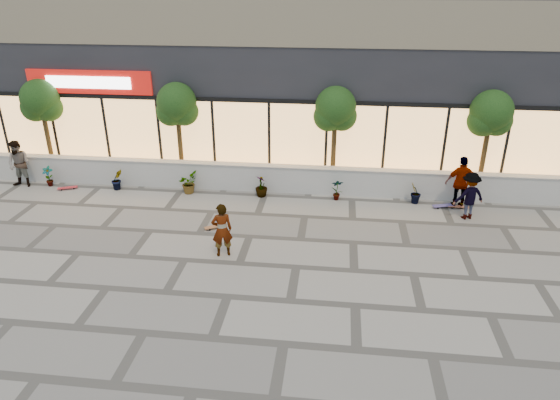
# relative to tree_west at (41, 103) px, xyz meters

# --- Properties ---
(ground) EXTENTS (80.00, 80.00, 0.00)m
(ground) POSITION_rel_tree_west_xyz_m (9.00, -7.70, -2.99)
(ground) COLOR #A0998A
(ground) RESTS_ON ground
(planter_wall) EXTENTS (22.00, 0.42, 1.04)m
(planter_wall) POSITION_rel_tree_west_xyz_m (9.00, -0.70, -2.46)
(planter_wall) COLOR #B9B8B0
(planter_wall) RESTS_ON ground
(retail_building) EXTENTS (24.00, 9.17, 8.50)m
(retail_building) POSITION_rel_tree_west_xyz_m (9.00, 4.79, 1.26)
(retail_building) COLOR #232328
(retail_building) RESTS_ON ground
(shrub_a) EXTENTS (0.43, 0.29, 0.81)m
(shrub_a) POSITION_rel_tree_west_xyz_m (0.50, -1.25, -2.58)
(shrub_a) COLOR #143510
(shrub_a) RESTS_ON ground
(shrub_b) EXTENTS (0.57, 0.57, 0.81)m
(shrub_b) POSITION_rel_tree_west_xyz_m (3.30, -1.25, -2.58)
(shrub_b) COLOR #143510
(shrub_b) RESTS_ON ground
(shrub_c) EXTENTS (0.68, 0.77, 0.81)m
(shrub_c) POSITION_rel_tree_west_xyz_m (6.10, -1.25, -2.58)
(shrub_c) COLOR #143510
(shrub_c) RESTS_ON ground
(shrub_d) EXTENTS (0.64, 0.64, 0.81)m
(shrub_d) POSITION_rel_tree_west_xyz_m (8.90, -1.25, -2.58)
(shrub_d) COLOR #143510
(shrub_d) RESTS_ON ground
(shrub_e) EXTENTS (0.46, 0.35, 0.81)m
(shrub_e) POSITION_rel_tree_west_xyz_m (11.70, -1.25, -2.58)
(shrub_e) COLOR #143510
(shrub_e) RESTS_ON ground
(shrub_f) EXTENTS (0.55, 0.57, 0.81)m
(shrub_f) POSITION_rel_tree_west_xyz_m (14.50, -1.25, -2.58)
(shrub_f) COLOR #143510
(shrub_f) RESTS_ON ground
(tree_west) EXTENTS (1.60, 1.50, 3.92)m
(tree_west) POSITION_rel_tree_west_xyz_m (0.00, 0.00, 0.00)
(tree_west) COLOR #4B371A
(tree_west) RESTS_ON ground
(tree_midwest) EXTENTS (1.60, 1.50, 3.92)m
(tree_midwest) POSITION_rel_tree_west_xyz_m (5.50, 0.00, 0.00)
(tree_midwest) COLOR #4B371A
(tree_midwest) RESTS_ON ground
(tree_mideast) EXTENTS (1.60, 1.50, 3.92)m
(tree_mideast) POSITION_rel_tree_west_xyz_m (11.50, 0.00, 0.00)
(tree_mideast) COLOR #4B371A
(tree_mideast) RESTS_ON ground
(tree_east) EXTENTS (1.60, 1.50, 3.92)m
(tree_east) POSITION_rel_tree_west_xyz_m (17.00, 0.00, 0.00)
(tree_east) COLOR #4B371A
(tree_east) RESTS_ON ground
(skater_center) EXTENTS (0.70, 0.58, 1.65)m
(skater_center) POSITION_rel_tree_west_xyz_m (8.43, -5.65, -2.16)
(skater_center) COLOR silver
(skater_center) RESTS_ON ground
(skater_left) EXTENTS (0.93, 0.75, 1.84)m
(skater_left) POSITION_rel_tree_west_xyz_m (-0.50, -1.40, -2.07)
(skater_left) COLOR tan
(skater_left) RESTS_ON ground
(skater_right_near) EXTENTS (1.15, 0.55, 1.90)m
(skater_right_near) POSITION_rel_tree_west_xyz_m (16.00, -1.40, -2.04)
(skater_right_near) COLOR silver
(skater_right_near) RESTS_ON ground
(skater_right_far) EXTENTS (1.20, 0.92, 1.64)m
(skater_right_far) POSITION_rel_tree_west_xyz_m (16.10, -2.25, -2.16)
(skater_right_far) COLOR maroon
(skater_right_far) RESTS_ON ground
(skateboard_center) EXTENTS (0.72, 0.55, 0.09)m
(skateboard_center) POSITION_rel_tree_west_xyz_m (7.81, -4.02, -2.91)
(skateboard_center) COLOR brown
(skateboard_center) RESTS_ON ground
(skateboard_left) EXTENTS (0.73, 0.47, 0.09)m
(skateboard_left) POSITION_rel_tree_west_xyz_m (1.36, -1.50, -2.91)
(skateboard_left) COLOR red
(skateboard_left) RESTS_ON ground
(skateboard_right_near) EXTENTS (0.72, 0.21, 0.09)m
(skateboard_right_near) POSITION_rel_tree_west_xyz_m (16.00, -1.50, -2.91)
(skateboard_right_near) COLOR #9E5134
(skateboard_right_near) RESTS_ON ground
(skateboard_right_far) EXTENTS (0.85, 0.44, 0.10)m
(skateboard_right_far) POSITION_rel_tree_west_xyz_m (15.50, -1.50, -2.90)
(skateboard_right_far) COLOR #544884
(skateboard_right_far) RESTS_ON ground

